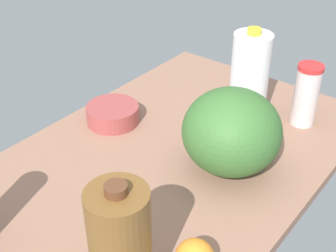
{
  "coord_description": "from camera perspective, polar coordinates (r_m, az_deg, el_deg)",
  "views": [
    {
      "loc": [
        -81.54,
        -63.32,
        79.67
      ],
      "look_at": [
        0.0,
        0.0,
        13.0
      ],
      "focal_mm": 50.0,
      "sensor_mm": 36.0,
      "label": 1
    }
  ],
  "objects": [
    {
      "name": "countertop",
      "position": [
        1.29,
        0.0,
        -4.28
      ],
      "size": [
        120.0,
        76.0,
        3.0
      ],
      "primitive_type": "cube",
      "color": "#906651",
      "rests_on": "ground"
    },
    {
      "name": "chocolate_milk_jug",
      "position": [
        0.88,
        -5.84,
        -14.12
      ],
      "size": [
        11.67,
        11.67,
        26.25
      ],
      "color": "brown",
      "rests_on": "countertop"
    },
    {
      "name": "milk_jug",
      "position": [
        1.41,
        9.9,
        5.85
      ],
      "size": [
        11.36,
        11.36,
        28.99
      ],
      "color": "white",
      "rests_on": "countertop"
    },
    {
      "name": "watermelon",
      "position": [
        1.2,
        7.76,
        -0.68
      ],
      "size": [
        25.49,
        25.49,
        22.32
      ],
      "primitive_type": "ellipsoid",
      "color": "#38692E",
      "rests_on": "countertop"
    },
    {
      "name": "tumbler_cup",
      "position": [
        1.44,
        16.49,
        3.67
      ],
      "size": [
        7.46,
        7.46,
        19.26
      ],
      "color": "beige",
      "rests_on": "countertop"
    },
    {
      "name": "mixing_bowl",
      "position": [
        1.43,
        -6.75,
        1.48
      ],
      "size": [
        15.93,
        15.93,
        5.45
      ],
      "primitive_type": "cylinder",
      "color": "#9D4240",
      "rests_on": "countertop"
    }
  ]
}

